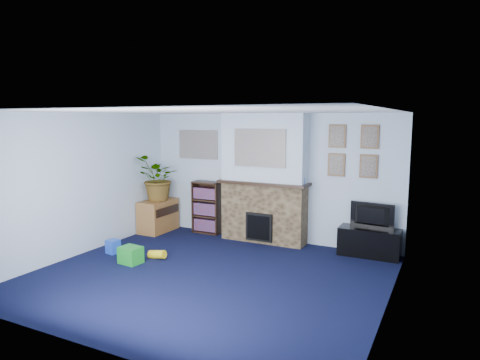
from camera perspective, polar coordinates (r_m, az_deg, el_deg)
The scene contains 26 objects.
floor at distance 6.47m, azimuth -4.25°, elevation -12.65°, with size 5.00×4.50×0.01m, color black.
ceiling at distance 6.06m, azimuth -4.49°, elevation 9.11°, with size 5.00×4.50×0.01m, color white.
wall_back at distance 8.14m, azimuth 3.79°, elevation 0.38°, with size 5.00×0.04×2.40m, color silver.
wall_front at distance 4.42m, azimuth -19.60°, elevation -6.66°, with size 5.00×0.04×2.40m, color silver.
wall_left at distance 7.73m, azimuth -20.48°, elevation -0.54°, with size 0.04×4.50×2.40m, color silver.
wall_right at distance 5.34m, azimuth 19.39°, elevation -4.15°, with size 0.04×4.50×2.40m, color silver.
chimney_breast at distance 7.96m, azimuth 3.22°, elevation 0.09°, with size 1.72×0.50×2.40m.
collage_main at distance 7.70m, azimuth 2.63°, elevation 4.29°, with size 1.00×0.03×0.68m, color gray.
collage_left at distance 8.79m, azimuth -5.60°, elevation 4.72°, with size 0.90×0.03×0.58m, color gray.
portrait_tl at distance 7.65m, azimuth 12.85°, elevation 5.71°, with size 0.30×0.03×0.40m, color brown.
portrait_tr at distance 7.54m, azimuth 16.93°, elevation 5.54°, with size 0.30×0.03×0.40m, color brown.
portrait_bl at distance 7.68m, azimuth 12.73°, elevation 1.99°, with size 0.30×0.03×0.40m, color brown.
portrait_br at distance 7.57m, azimuth 16.77°, elevation 1.75°, with size 0.30×0.03×0.40m, color brown.
tv_stand at distance 7.60m, azimuth 16.87°, elevation -8.03°, with size 1.00×0.42×0.48m, color black.
television at distance 7.51m, azimuth 17.04°, elevation -4.60°, with size 0.74×0.10×0.42m, color black.
bookshelf at distance 8.70m, azimuth -4.38°, elevation -3.80°, with size 0.58×0.28×1.05m.
sideboard at distance 8.98m, azimuth -10.87°, elevation -4.53°, with size 0.46×0.83×0.65m, color #976330.
potted_plant at distance 8.78m, azimuth -10.94°, elevation 0.22°, with size 0.83×0.72×0.93m, color #26661E.
mantel_clock at distance 7.95m, azimuth 2.46°, elevation 0.35°, with size 0.11×0.07×0.15m, color gold.
mantel_candle at distance 7.82m, azimuth 4.67°, elevation 0.27°, with size 0.06×0.06×0.18m, color #B2BFC6.
mantel_teddy at distance 8.16m, azimuth -0.72°, elevation 0.52°, with size 0.13×0.13×0.13m, color slate.
mantel_can at distance 7.64m, azimuth 8.40°, elevation -0.12°, with size 0.07×0.07×0.13m, color blue.
green_crate at distance 7.17m, azimuth -14.38°, elevation -9.62°, with size 0.34×0.27×0.27m, color #198C26.
toy_ball at distance 7.29m, azimuth -13.53°, elevation -9.70°, with size 0.18×0.18×0.18m, color red.
toy_block at distance 7.77m, azimuth -16.57°, elevation -8.54°, with size 0.19×0.19×0.23m, color blue.
toy_tube at distance 7.32m, azimuth -10.99°, elevation -9.71°, with size 0.14×0.14×0.30m, color yellow.
Camera 1 is at (3.12, -5.19, 2.29)m, focal length 32.00 mm.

